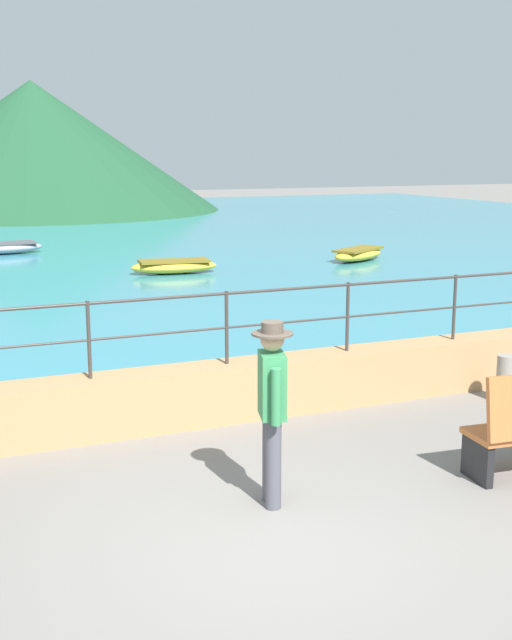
% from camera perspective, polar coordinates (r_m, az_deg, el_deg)
% --- Properties ---
extents(ground_plane, '(120.00, 120.00, 0.00)m').
position_cam_1_polar(ground_plane, '(7.13, 1.11, -15.34)').
color(ground_plane, slate).
extents(promenade_wall, '(20.00, 0.56, 0.70)m').
position_cam_1_polar(promenade_wall, '(9.80, -6.62, -5.53)').
color(promenade_wall, tan).
rests_on(promenade_wall, ground).
extents(railing, '(18.44, 0.04, 0.90)m').
position_cam_1_polar(railing, '(9.56, -6.76, 0.03)').
color(railing, '#383330').
rests_on(railing, promenade_wall).
extents(hill_main, '(20.08, 20.08, 6.93)m').
position_cam_1_polar(hill_main, '(46.29, -15.33, 11.63)').
color(hill_main, '#1E4C2D').
rests_on(hill_main, ground).
extents(person_walking, '(0.38, 0.55, 1.75)m').
position_cam_1_polar(person_walking, '(7.48, 1.13, -5.91)').
color(person_walking, '#4C4C56').
rests_on(person_walking, ground).
extents(bollard, '(0.24, 0.24, 0.63)m').
position_cam_1_polar(bollard, '(11.18, 17.07, -3.97)').
color(bollard, gray).
rests_on(bollard, ground).
extents(boat_2, '(2.38, 1.15, 0.36)m').
position_cam_1_polar(boat_2, '(21.71, -5.76, 3.79)').
color(boat_2, gold).
rests_on(boat_2, lake_water).
extents(boat_3, '(2.37, 1.11, 0.36)m').
position_cam_1_polar(boat_3, '(26.95, -17.15, 4.88)').
color(boat_3, gray).
rests_on(boat_3, lake_water).
extents(boat_4, '(2.43, 1.96, 0.36)m').
position_cam_1_polar(boat_4, '(24.37, 7.18, 4.63)').
color(boat_4, gold).
rests_on(boat_4, lake_water).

